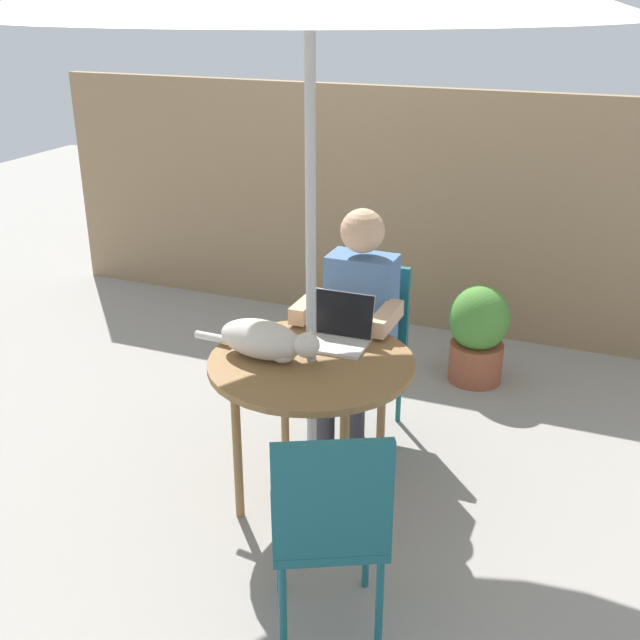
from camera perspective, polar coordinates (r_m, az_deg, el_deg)
ground_plane at (r=3.77m, az=-0.59°, el=-12.89°), size 14.00×14.00×0.00m
fence_back at (r=5.35m, az=8.64°, el=7.73°), size 5.82×0.08×1.64m
patio_table at (r=3.42m, az=-0.63°, el=-4.00°), size 0.91×0.91×0.72m
chair_occupied at (r=4.11m, az=3.40°, el=-1.11°), size 0.40×0.40×0.90m
chair_empty at (r=2.76m, az=0.70°, el=-14.44°), size 0.54×0.54×0.90m
person_seated at (r=3.90m, az=2.71°, el=0.27°), size 0.48×0.48×1.24m
laptop at (r=3.55m, az=1.31°, el=-0.62°), size 0.31×0.26×0.21m
cat at (r=3.38m, az=-3.98°, el=-1.53°), size 0.65×0.23×0.17m
potted_plant_near_fence at (r=4.76m, az=11.55°, el=-0.91°), size 0.36×0.36×0.61m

